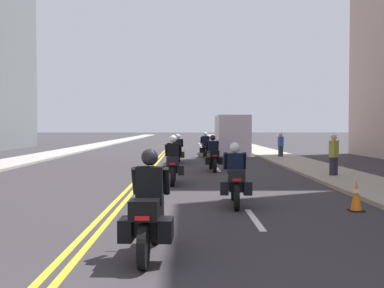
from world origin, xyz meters
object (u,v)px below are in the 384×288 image
object	(u,v)px
motorcycle_1	(235,180)
motorcycle_5	(205,147)
motorcycle_0	(149,214)
motorcycle_3	(213,157)
pedestrian_0	(334,156)
pedestrian_1	(281,145)
parked_truck	(231,137)
motorcycle_4	(178,151)
traffic_cone_1	(356,195)
motorcycle_2	(173,165)

from	to	relation	value
motorcycle_1	motorcycle_5	bearing A→B (deg)	92.97
motorcycle_0	motorcycle_3	size ratio (longest dim) A/B	0.94
pedestrian_0	motorcycle_3	bearing A→B (deg)	103.29
motorcycle_5	pedestrian_1	distance (m)	4.79
motorcycle_0	pedestrian_1	distance (m)	23.77
motorcycle_5	pedestrian_0	distance (m)	13.35
pedestrian_1	parked_truck	bearing A→B (deg)	-171.08
motorcycle_5	parked_truck	xyz separation A→B (m)	(2.07, 4.46, 0.61)
motorcycle_3	motorcycle_4	xyz separation A→B (m)	(-1.67, 4.76, -0.01)
traffic_cone_1	motorcycle_2	bearing A→B (deg)	129.70
motorcycle_3	pedestrian_1	bearing A→B (deg)	58.21
motorcycle_0	pedestrian_1	size ratio (longest dim) A/B	1.31
motorcycle_3	parked_truck	bearing A→B (deg)	78.37
motorcycle_0	pedestrian_0	xyz separation A→B (m)	(6.18, 11.11, 0.21)
motorcycle_2	motorcycle_5	world-z (taller)	motorcycle_2
motorcycle_2	pedestrian_0	xyz separation A→B (m)	(6.09, 1.83, 0.20)
traffic_cone_1	parked_truck	distance (m)	24.25
motorcycle_2	traffic_cone_1	bearing A→B (deg)	-50.26
motorcycle_4	traffic_cone_1	xyz separation A→B (m)	(4.47, -15.06, -0.27)
parked_truck	motorcycle_0	bearing A→B (deg)	-97.69
motorcycle_4	parked_truck	world-z (taller)	parked_truck
motorcycle_2	traffic_cone_1	world-z (taller)	motorcycle_2
motorcycle_5	motorcycle_3	bearing A→B (deg)	-92.67
motorcycle_1	parked_truck	size ratio (longest dim) A/B	0.35
motorcycle_2	pedestrian_1	size ratio (longest dim) A/B	1.36
motorcycle_1	pedestrian_1	size ratio (longest dim) A/B	1.41
motorcycle_3	traffic_cone_1	distance (m)	10.68
motorcycle_5	traffic_cone_1	xyz separation A→B (m)	(2.78, -19.76, -0.29)
motorcycle_4	pedestrian_0	world-z (taller)	pedestrian_0
motorcycle_0	pedestrian_0	distance (m)	12.71
motorcycle_3	traffic_cone_1	size ratio (longest dim) A/B	3.02
pedestrian_1	parked_truck	size ratio (longest dim) A/B	0.25
pedestrian_0	motorcycle_0	bearing A→B (deg)	-160.74
motorcycle_2	parked_truck	xyz separation A→B (m)	(3.72, 18.89, 0.60)
motorcycle_2	motorcycle_5	xyz separation A→B (m)	(1.64, 14.42, -0.01)
motorcycle_3	pedestrian_0	distance (m)	5.45
motorcycle_3	pedestrian_1	size ratio (longest dim) A/B	1.39
motorcycle_0	motorcycle_5	distance (m)	23.76
motorcycle_3	parked_truck	xyz separation A→B (m)	(2.08, 13.92, 0.63)
motorcycle_0	motorcycle_3	distance (m)	14.34
motorcycle_4	traffic_cone_1	world-z (taller)	motorcycle_4
motorcycle_0	motorcycle_5	bearing A→B (deg)	88.47
traffic_cone_1	motorcycle_3	bearing A→B (deg)	105.20
motorcycle_3	motorcycle_2	bearing A→B (deg)	-111.31
motorcycle_4	pedestrian_0	bearing A→B (deg)	-49.37
motorcycle_4	pedestrian_0	xyz separation A→B (m)	(6.13, -7.89, 0.23)
motorcycle_1	motorcycle_5	size ratio (longest dim) A/B	1.08
traffic_cone_1	parked_truck	xyz separation A→B (m)	(-0.71, 24.22, 0.91)
motorcycle_1	motorcycle_4	distance (m)	14.38
parked_truck	traffic_cone_1	bearing A→B (deg)	-88.31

